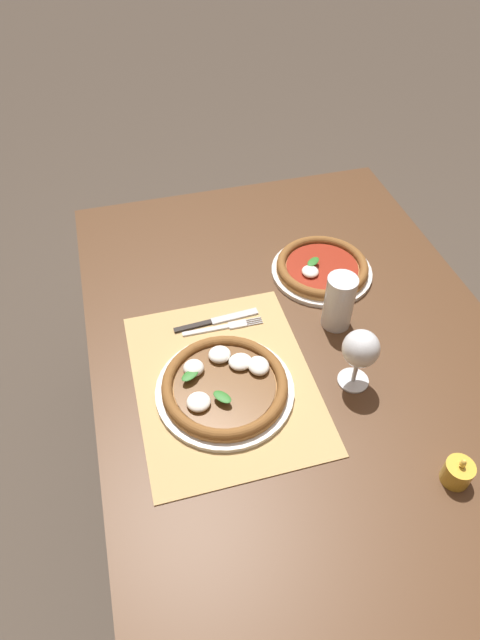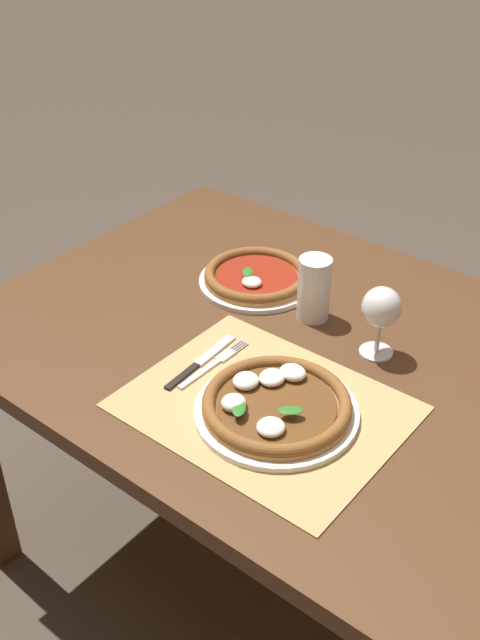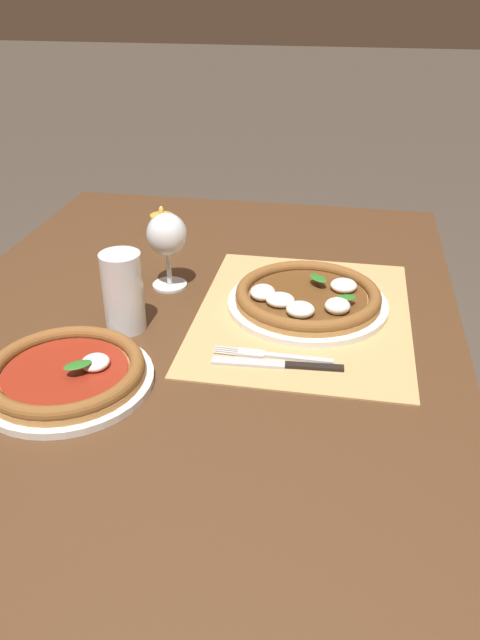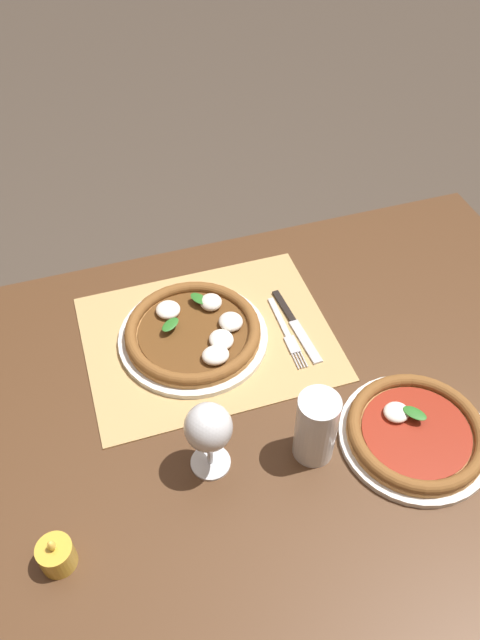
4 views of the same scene
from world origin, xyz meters
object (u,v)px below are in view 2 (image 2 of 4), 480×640
(pizza_far, at_px, (256,277))
(wine_glass, at_px, (381,310))
(knife, at_px, (201,361))
(fork, at_px, (214,364))
(pint_glass, at_px, (314,290))
(pizza_near, at_px, (276,405))

(pizza_far, distance_m, wine_glass, 0.38)
(pizza_far, xyz_separation_m, wine_glass, (0.36, -0.06, 0.09))
(knife, bearing_deg, fork, 23.84)
(pint_glass, height_order, fork, pint_glass)
(pint_glass, bearing_deg, wine_glass, -9.51)
(pizza_far, height_order, wine_glass, wine_glass)
(pizza_near, relative_size, wine_glass, 1.96)
(pint_glass, distance_m, fork, 0.28)
(pizza_near, height_order, fork, pizza_near)
(pizza_far, xyz_separation_m, fork, (0.13, -0.30, -0.01))
(knife, bearing_deg, wine_glass, 44.61)
(wine_glass, distance_m, pint_glass, 0.18)
(pizza_near, distance_m, fork, 0.19)
(wine_glass, relative_size, knife, 0.72)
(pizza_near, relative_size, pint_glass, 2.10)
(pizza_near, xyz_separation_m, pint_glass, (-0.13, 0.31, 0.05))
(wine_glass, bearing_deg, fork, -133.71)
(wine_glass, height_order, pint_glass, wine_glass)
(pint_glass, relative_size, fork, 0.72)
(pizza_near, xyz_separation_m, pizza_far, (-0.31, 0.35, -0.00))
(pizza_far, relative_size, pint_glass, 1.87)
(pizza_near, distance_m, knife, 0.21)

